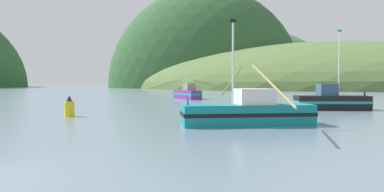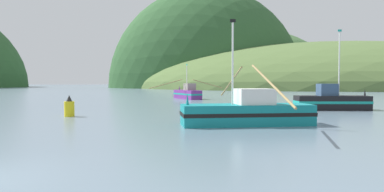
% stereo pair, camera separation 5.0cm
% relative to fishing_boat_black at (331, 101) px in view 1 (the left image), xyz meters
% --- Properties ---
extents(hill_mid_right, '(84.86, 67.88, 87.18)m').
position_rel_fishing_boat_black_xyz_m(hill_mid_right, '(2.29, 125.65, -0.85)').
color(hill_mid_right, '#2D562D').
rests_on(hill_mid_right, ground).
extents(hill_far_center, '(110.19, 88.15, 67.68)m').
position_rel_fishing_boat_black_xyz_m(hill_far_center, '(30.21, 177.58, -0.85)').
color(hill_far_center, '#47703D').
rests_on(hill_far_center, ground).
extents(hill_mid_left, '(177.56, 142.05, 38.44)m').
position_rel_fishing_boat_black_xyz_m(hill_mid_left, '(59.12, 122.91, -0.85)').
color(hill_mid_left, '#516B38').
rests_on(hill_mid_left, ground).
extents(fishing_boat_black, '(7.08, 2.83, 7.71)m').
position_rel_fishing_boat_black_xyz_m(fishing_boat_black, '(0.00, 0.00, 0.00)').
color(fishing_boat_black, black).
rests_on(fishing_boat_black, ground).
extents(fishing_boat_teal, '(8.40, 14.93, 6.64)m').
position_rel_fishing_boat_black_xyz_m(fishing_boat_teal, '(-10.81, -11.22, -0.02)').
color(fishing_boat_teal, '#147F84').
rests_on(fishing_boat_teal, ground).
extents(fishing_boat_purple, '(11.73, 7.07, 5.43)m').
position_rel_fishing_boat_black_xyz_m(fishing_boat_purple, '(-12.47, 22.62, -0.01)').
color(fishing_boat_purple, '#6B2D84').
rests_on(fishing_boat_purple, ground).
extents(channel_buoy, '(0.77, 0.77, 1.69)m').
position_rel_fishing_boat_black_xyz_m(channel_buoy, '(-23.49, -4.78, -0.14)').
color(channel_buoy, yellow).
rests_on(channel_buoy, ground).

